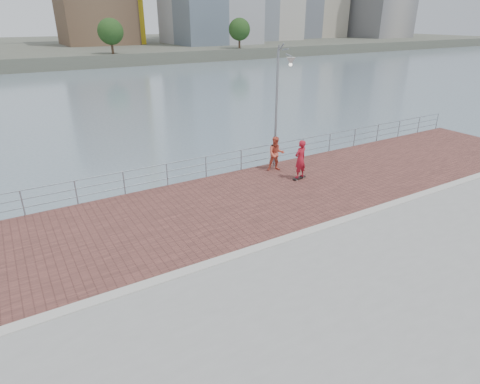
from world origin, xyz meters
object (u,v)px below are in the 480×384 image
skateboarder (300,159)px  bystander (276,154)px  street_lamp (282,87)px  guardrail (187,168)px

skateboarder → bystander: skateboarder is taller
street_lamp → skateboarder: 3.63m
street_lamp → bystander: (-0.27, -0.05, -3.35)m
skateboarder → street_lamp: bearing=-99.7°
guardrail → bystander: bearing=-12.2°
skateboarder → bystander: size_ratio=1.06×
street_lamp → bystander: size_ratio=3.34×
street_lamp → skateboarder: (-0.00, -1.69, -3.21)m
guardrail → bystander: size_ratio=21.70×
street_lamp → skateboarder: size_ratio=3.16×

